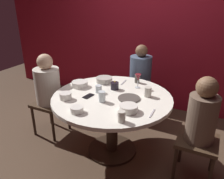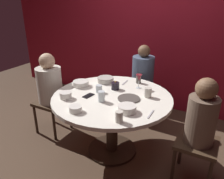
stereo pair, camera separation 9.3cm
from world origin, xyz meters
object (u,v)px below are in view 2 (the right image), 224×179
(candle_holder, at_px, (115,86))
(cell_phone, at_px, (88,96))
(bowl_rice_portion, at_px, (81,84))
(cup_by_left_diner, at_px, (101,96))
(seated_diner_left, at_px, (50,85))
(wine_glass, at_px, (139,78))
(dining_table, at_px, (112,108))
(bowl_serving_large, at_px, (76,109))
(cup_center_front, at_px, (119,117))
(cup_near_candle, at_px, (139,79))
(bowl_salad_center, at_px, (106,80))
(cup_far_edge, at_px, (99,89))
(seated_diner_right, at_px, (201,121))
(bowl_small_white, at_px, (127,109))
(seated_diner_back, at_px, (143,75))
(cup_by_right_diner, at_px, (148,92))
(bowl_sauce_side, at_px, (66,95))
(dinner_plate, at_px, (129,98))

(candle_holder, height_order, cell_phone, candle_holder)
(bowl_rice_portion, xyz_separation_m, cup_by_left_diner, (0.46, -0.25, 0.03))
(seated_diner_left, distance_m, wine_glass, 1.19)
(dining_table, relative_size, bowl_rice_portion, 6.89)
(wine_glass, xyz_separation_m, bowl_serving_large, (-0.31, -0.86, -0.10))
(seated_diner_left, bearing_deg, dining_table, 0.00)
(cup_center_front, bearing_deg, candle_holder, 120.53)
(dining_table, bearing_deg, cup_near_candle, 78.76)
(cell_phone, bearing_deg, bowl_salad_center, 102.78)
(bowl_serving_large, height_order, bowl_salad_center, bowl_salad_center)
(cell_phone, distance_m, cup_far_edge, 0.16)
(seated_diner_right, xyz_separation_m, bowl_rice_portion, (-1.46, 0.08, 0.08))
(bowl_small_white, relative_size, cup_far_edge, 2.03)
(cup_center_front, bearing_deg, cell_phone, 149.40)
(seated_diner_back, bearing_deg, cup_far_edge, -11.25)
(dining_table, xyz_separation_m, cup_by_right_diner, (0.37, 0.17, 0.21))
(bowl_sauce_side, height_order, cup_by_left_diner, cup_by_left_diner)
(dining_table, height_order, bowl_salad_center, bowl_salad_center)
(bowl_small_white, bearing_deg, seated_diner_right, 21.11)
(wine_glass, bearing_deg, bowl_rice_portion, -156.40)
(seated_diner_right, relative_size, bowl_sauce_side, 8.56)
(bowl_rice_portion, height_order, cup_near_candle, cup_near_candle)
(candle_holder, distance_m, cup_far_edge, 0.21)
(candle_holder, distance_m, wine_glass, 0.30)
(seated_diner_back, height_order, bowl_serving_large, seated_diner_back)
(cup_near_candle, height_order, cup_far_edge, cup_near_candle)
(bowl_small_white, bearing_deg, bowl_serving_large, -151.26)
(bowl_serving_large, xyz_separation_m, cup_by_right_diner, (0.50, 0.67, 0.03))
(seated_diner_left, distance_m, cup_near_candle, 1.18)
(candle_holder, xyz_separation_m, cell_phone, (-0.18, -0.32, -0.04))
(seated_diner_right, bearing_deg, wine_glass, -24.57)
(seated_diner_right, distance_m, cup_center_front, 0.80)
(candle_holder, height_order, cup_center_front, candle_holder)
(dining_table, xyz_separation_m, cup_near_candle, (0.10, 0.53, 0.21))
(dining_table, bearing_deg, cup_far_edge, 173.89)
(seated_diner_left, relative_size, seated_diner_right, 1.00)
(seated_diner_back, distance_m, cup_center_front, 1.45)
(dinner_plate, bearing_deg, candle_holder, 146.12)
(candle_holder, distance_m, bowl_salad_center, 0.27)
(cup_near_candle, bearing_deg, cup_center_front, -77.32)
(seated_diner_back, distance_m, seated_diner_right, 1.36)
(candle_holder, bearing_deg, cell_phone, -118.37)
(bowl_serving_large, height_order, cup_near_candle, cup_near_candle)
(wine_glass, relative_size, bowl_sauce_side, 1.32)
(bowl_salad_center, xyz_separation_m, cup_center_front, (0.61, -0.81, 0.02))
(bowl_sauce_side, relative_size, cup_center_front, 1.26)
(seated_diner_left, height_order, candle_holder, seated_diner_left)
(seated_diner_back, distance_m, bowl_small_white, 1.25)
(bowl_small_white, bearing_deg, seated_diner_back, 104.40)
(bowl_sauce_side, distance_m, bowl_rice_portion, 0.38)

